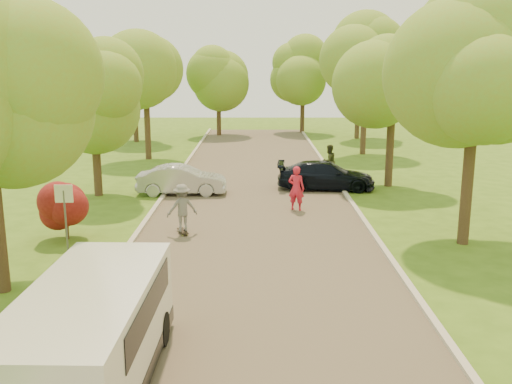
{
  "coord_description": "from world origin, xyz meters",
  "views": [
    {
      "loc": [
        0.03,
        -12.83,
        5.74
      ],
      "look_at": [
        0.03,
        6.89,
        1.3
      ],
      "focal_mm": 40.0,
      "sensor_mm": 36.0,
      "label": 1
    }
  ],
  "objects_px": {
    "longboard": "(183,231)",
    "skateboarder": "(182,208)",
    "street_sign": "(65,204)",
    "minivan": "(91,336)",
    "dark_sedan": "(326,176)",
    "silver_sedan": "(182,180)",
    "person_striped": "(296,188)",
    "person_olive": "(329,161)"
  },
  "relations": [
    {
      "from": "silver_sedan",
      "to": "longboard",
      "type": "height_order",
      "value": "silver_sedan"
    },
    {
      "from": "dark_sedan",
      "to": "skateboarder",
      "type": "height_order",
      "value": "skateboarder"
    },
    {
      "from": "street_sign",
      "to": "dark_sedan",
      "type": "distance_m",
      "value": 13.02
    },
    {
      "from": "silver_sedan",
      "to": "street_sign",
      "type": "bearing_deg",
      "value": 162.55
    },
    {
      "from": "person_striped",
      "to": "person_olive",
      "type": "xyz_separation_m",
      "value": [
        2.16,
        6.83,
        -0.05
      ]
    },
    {
      "from": "street_sign",
      "to": "minivan",
      "type": "distance_m",
      "value": 8.11
    },
    {
      "from": "longboard",
      "to": "person_striped",
      "type": "bearing_deg",
      "value": -162.89
    },
    {
      "from": "street_sign",
      "to": "dark_sedan",
      "type": "height_order",
      "value": "street_sign"
    },
    {
      "from": "longboard",
      "to": "dark_sedan",
      "type": "bearing_deg",
      "value": -149.87
    },
    {
      "from": "dark_sedan",
      "to": "skateboarder",
      "type": "bearing_deg",
      "value": 145.19
    },
    {
      "from": "street_sign",
      "to": "minivan",
      "type": "bearing_deg",
      "value": -68.99
    },
    {
      "from": "street_sign",
      "to": "person_olive",
      "type": "height_order",
      "value": "street_sign"
    },
    {
      "from": "person_striped",
      "to": "silver_sedan",
      "type": "bearing_deg",
      "value": -9.74
    },
    {
      "from": "minivan",
      "to": "person_olive",
      "type": "distance_m",
      "value": 20.82
    },
    {
      "from": "dark_sedan",
      "to": "skateboarder",
      "type": "distance_m",
      "value": 9.24
    },
    {
      "from": "dark_sedan",
      "to": "skateboarder",
      "type": "xyz_separation_m",
      "value": [
        -5.8,
        -7.19,
        0.27
      ]
    },
    {
      "from": "longboard",
      "to": "skateboarder",
      "type": "bearing_deg",
      "value": 95.6
    },
    {
      "from": "street_sign",
      "to": "minivan",
      "type": "xyz_separation_m",
      "value": [
        2.9,
        -7.56,
        -0.53
      ]
    },
    {
      "from": "minivan",
      "to": "silver_sedan",
      "type": "distance_m",
      "value": 15.81
    },
    {
      "from": "silver_sedan",
      "to": "longboard",
      "type": "xyz_separation_m",
      "value": [
        0.8,
        -6.16,
        -0.56
      ]
    },
    {
      "from": "minivan",
      "to": "dark_sedan",
      "type": "xyz_separation_m",
      "value": [
        6.2,
        16.83,
        -0.38
      ]
    },
    {
      "from": "dark_sedan",
      "to": "longboard",
      "type": "height_order",
      "value": "dark_sedan"
    },
    {
      "from": "longboard",
      "to": "street_sign",
      "type": "bearing_deg",
      "value": 11.3
    },
    {
      "from": "street_sign",
      "to": "person_olive",
      "type": "distance_m",
      "value": 15.51
    },
    {
      "from": "street_sign",
      "to": "person_olive",
      "type": "xyz_separation_m",
      "value": [
        9.6,
        12.16,
        -0.72
      ]
    },
    {
      "from": "silver_sedan",
      "to": "person_striped",
      "type": "height_order",
      "value": "person_striped"
    },
    {
      "from": "person_olive",
      "to": "street_sign",
      "type": "bearing_deg",
      "value": 16.07
    },
    {
      "from": "street_sign",
      "to": "silver_sedan",
      "type": "xyz_separation_m",
      "value": [
        2.5,
        8.24,
        -0.91
      ]
    },
    {
      "from": "longboard",
      "to": "person_olive",
      "type": "height_order",
      "value": "person_olive"
    },
    {
      "from": "dark_sedan",
      "to": "person_striped",
      "type": "xyz_separation_m",
      "value": [
        -1.66,
        -3.94,
        0.24
      ]
    },
    {
      "from": "minivan",
      "to": "person_striped",
      "type": "xyz_separation_m",
      "value": [
        4.54,
        12.89,
        -0.13
      ]
    },
    {
      "from": "silver_sedan",
      "to": "dark_sedan",
      "type": "xyz_separation_m",
      "value": [
        6.6,
        1.03,
        0.0
      ]
    },
    {
      "from": "minivan",
      "to": "person_olive",
      "type": "bearing_deg",
      "value": 72.38
    },
    {
      "from": "silver_sedan",
      "to": "person_olive",
      "type": "distance_m",
      "value": 8.11
    },
    {
      "from": "longboard",
      "to": "person_striped",
      "type": "xyz_separation_m",
      "value": [
        4.14,
        3.25,
        0.81
      ]
    },
    {
      "from": "skateboarder",
      "to": "person_striped",
      "type": "bearing_deg",
      "value": -162.89
    },
    {
      "from": "street_sign",
      "to": "skateboarder",
      "type": "xyz_separation_m",
      "value": [
        3.3,
        2.08,
        -0.63
      ]
    },
    {
      "from": "silver_sedan",
      "to": "minivan",
      "type": "bearing_deg",
      "value": -179.11
    },
    {
      "from": "silver_sedan",
      "to": "dark_sedan",
      "type": "height_order",
      "value": "same"
    },
    {
      "from": "minivan",
      "to": "longboard",
      "type": "bearing_deg",
      "value": 88.78
    },
    {
      "from": "longboard",
      "to": "person_striped",
      "type": "height_order",
      "value": "person_striped"
    },
    {
      "from": "silver_sedan",
      "to": "longboard",
      "type": "bearing_deg",
      "value": -173.16
    }
  ]
}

